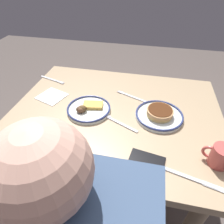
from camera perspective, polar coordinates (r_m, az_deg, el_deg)
The scene contains 11 objects.
ground_plane at distance 1.60m, azimuth 0.67°, elevation -20.20°, with size 6.00×6.00×0.00m, color #524944.
dining_table at distance 1.12m, azimuth 0.90°, elevation -4.28°, with size 1.13×0.89×0.72m.
plate_near_main at distance 1.05m, azimuth -7.08°, elevation 0.97°, with size 0.24×0.24×0.05m.
plate_center_pancakes at distance 1.03m, azimuth 13.83°, elevation -0.59°, with size 0.25×0.25×0.05m.
coffee_mug at distance 0.89m, azimuth 29.26°, elevation -11.23°, with size 0.11×0.08×0.09m.
cell_phone at distance 0.83m, azimuth 10.33°, elevation -13.68°, with size 0.14×0.07×0.01m, color black.
paper_napkin at distance 1.22m, azimuth -17.37°, elevation 4.47°, with size 0.15×0.14×0.00m, color white.
fork_near at distance 1.39m, azimuth -17.23°, elevation 9.11°, with size 0.20×0.08×0.01m.
fork_far at distance 1.16m, azimuth 5.83°, elevation 4.59°, with size 0.19×0.10×0.01m.
butter_knife at distance 0.83m, azimuth 23.48°, elevation -17.98°, with size 0.23×0.07×0.01m.
tea_spoon at distance 0.98m, azimuth 1.11°, elevation -2.67°, with size 0.19×0.10×0.01m.
Camera 1 is at (-0.15, 0.80, 1.38)m, focal length 30.89 mm.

